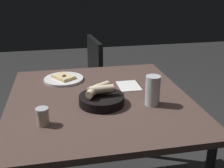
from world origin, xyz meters
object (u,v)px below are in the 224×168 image
(dining_table, at_px, (99,109))
(beer_glass, at_px, (153,92))
(chair_spare, at_px, (82,81))
(pepper_shaker, at_px, (43,117))
(pizza_plate, at_px, (64,79))
(bread_basket, at_px, (100,98))

(dining_table, xyz_separation_m, beer_glass, (-0.14, -0.24, 0.13))
(chair_spare, bearing_deg, dining_table, -179.16)
(beer_glass, relative_size, chair_spare, 0.18)
(pepper_shaker, relative_size, chair_spare, 0.09)
(pizza_plate, bearing_deg, bread_basket, -155.46)
(bread_basket, height_order, chair_spare, chair_spare)
(bread_basket, bearing_deg, dining_table, -3.94)
(pepper_shaker, bearing_deg, beer_glass, -79.21)
(dining_table, xyz_separation_m, pepper_shaker, (-0.23, 0.28, 0.10))
(bread_basket, xyz_separation_m, beer_glass, (-0.06, -0.25, 0.04))
(dining_table, xyz_separation_m, pizza_plate, (0.29, 0.17, 0.08))
(chair_spare, bearing_deg, bread_basket, -179.53)
(pizza_plate, bearing_deg, dining_table, -149.10)
(pizza_plate, bearing_deg, chair_spare, -14.15)
(dining_table, relative_size, bread_basket, 4.44)
(pizza_plate, height_order, beer_glass, beer_glass)
(bread_basket, bearing_deg, chair_spare, 0.47)
(beer_glass, bearing_deg, pizza_plate, 44.48)
(bread_basket, relative_size, chair_spare, 0.27)
(pizza_plate, height_order, pepper_shaker, pepper_shaker)
(dining_table, xyz_separation_m, chair_spare, (0.93, 0.01, -0.19))
(chair_spare, bearing_deg, pizza_plate, 165.85)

